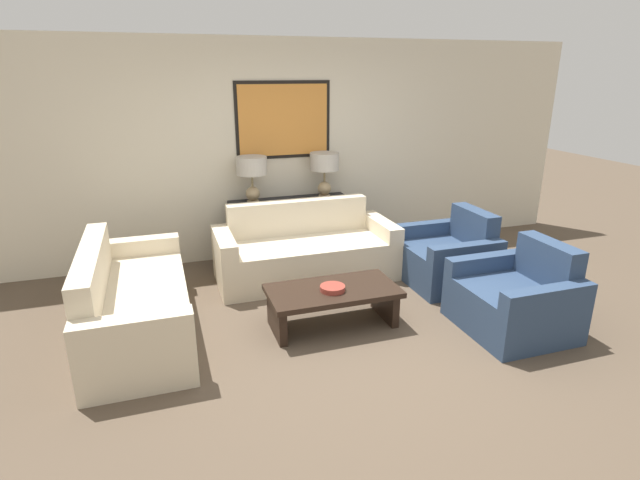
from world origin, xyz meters
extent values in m
plane|color=brown|center=(0.00, 0.00, 0.00)|extent=(20.00, 20.00, 0.00)
cube|color=beige|center=(0.00, 2.45, 1.32)|extent=(8.07, 0.10, 2.65)
cube|color=black|center=(0.00, 2.40, 1.70)|extent=(1.18, 0.01, 0.92)
cube|color=orange|center=(0.00, 2.39, 1.70)|extent=(1.10, 0.02, 0.84)
cube|color=black|center=(0.00, 2.18, 0.38)|extent=(1.48, 0.38, 0.76)
cylinder|color=tan|center=(-0.45, 2.18, 0.77)|extent=(0.14, 0.14, 0.02)
sphere|color=tan|center=(-0.45, 2.18, 0.87)|extent=(0.17, 0.17, 0.17)
cylinder|color=#8C7A51|center=(-0.45, 2.18, 1.03)|extent=(0.02, 0.02, 0.15)
cylinder|color=#B2ADA3|center=(-0.45, 2.18, 1.21)|extent=(0.36, 0.36, 0.21)
cylinder|color=tan|center=(0.45, 2.18, 0.77)|extent=(0.14, 0.14, 0.02)
sphere|color=tan|center=(0.45, 2.18, 0.87)|extent=(0.17, 0.17, 0.17)
cylinder|color=#8C7A51|center=(0.45, 2.18, 1.03)|extent=(0.02, 0.02, 0.15)
cylinder|color=#B2ADA3|center=(0.45, 2.18, 1.21)|extent=(0.36, 0.36, 0.21)
cube|color=beige|center=(0.00, 1.39, 0.22)|extent=(1.66, 0.67, 0.45)
cube|color=beige|center=(0.00, 1.81, 0.42)|extent=(1.66, 0.18, 0.84)
cube|color=beige|center=(-0.92, 1.48, 0.31)|extent=(0.18, 0.85, 0.61)
cube|color=beige|center=(0.92, 1.48, 0.31)|extent=(0.18, 0.85, 0.61)
cube|color=beige|center=(-1.71, 0.72, 0.22)|extent=(0.67, 1.66, 0.45)
cube|color=beige|center=(-2.14, 0.72, 0.42)|extent=(0.18, 1.66, 0.84)
cube|color=beige|center=(-1.80, -0.20, 0.31)|extent=(0.85, 0.18, 0.61)
cube|color=beige|center=(-1.80, 1.64, 0.31)|extent=(0.85, 0.18, 0.61)
cube|color=black|center=(-0.10, 0.32, 0.35)|extent=(1.20, 0.62, 0.05)
cube|color=black|center=(-0.63, 0.32, 0.16)|extent=(0.07, 0.49, 0.33)
cube|color=black|center=(0.44, 0.32, 0.16)|extent=(0.07, 0.49, 0.33)
cylinder|color=#93382D|center=(-0.12, 0.27, 0.40)|extent=(0.23, 0.23, 0.05)
cube|color=navy|center=(1.35, 0.89, 0.21)|extent=(0.69, 0.68, 0.42)
cube|color=navy|center=(1.78, 0.89, 0.41)|extent=(0.18, 0.68, 0.81)
cube|color=navy|center=(1.44, 1.30, 0.29)|extent=(0.87, 0.14, 0.58)
cube|color=navy|center=(1.44, 0.48, 0.29)|extent=(0.87, 0.14, 0.58)
cube|color=navy|center=(1.35, -0.26, 0.21)|extent=(0.69, 0.68, 0.42)
cube|color=navy|center=(1.78, -0.26, 0.41)|extent=(0.18, 0.68, 0.81)
cube|color=navy|center=(1.44, 0.15, 0.29)|extent=(0.87, 0.14, 0.58)
cube|color=navy|center=(1.44, -0.67, 0.29)|extent=(0.87, 0.14, 0.58)
camera|label=1|loc=(-1.52, -3.62, 2.27)|focal=28.00mm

